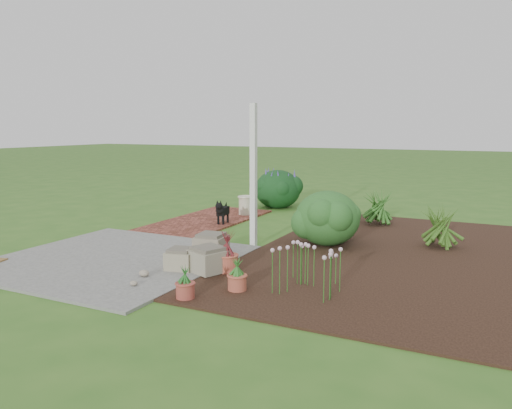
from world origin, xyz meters
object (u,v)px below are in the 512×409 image
at_px(black_dog, 222,210).
at_px(cream_ceramic_urn, 246,205).
at_px(stone_trough_near, 181,260).
at_px(evergreen_shrub, 327,217).

height_order(black_dog, cream_ceramic_urn, black_dog).
height_order(stone_trough_near, evergreen_shrub, evergreen_shrub).
xyz_separation_m(stone_trough_near, black_dog, (-1.19, 3.23, 0.16)).
bearing_deg(black_dog, stone_trough_near, -79.10).
bearing_deg(stone_trough_near, evergreen_shrub, 60.81).
bearing_deg(evergreen_shrub, black_dog, 164.37).
bearing_deg(stone_trough_near, cream_ceramic_urn, 105.85).
bearing_deg(black_dog, cream_ceramic_urn, 84.59).
height_order(stone_trough_near, cream_ceramic_urn, cream_ceramic_urn).
xyz_separation_m(stone_trough_near, evergreen_shrub, (1.40, 2.51, 0.35)).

